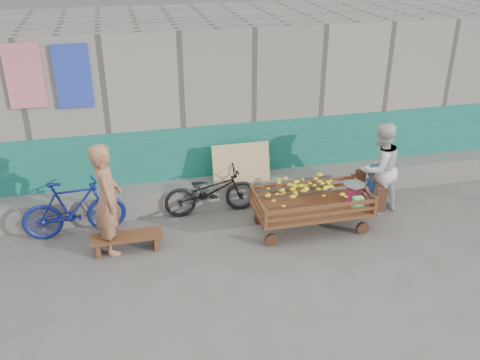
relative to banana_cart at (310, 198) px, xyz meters
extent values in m
plane|color=#575550|center=(-1.18, -1.15, -0.58)|extent=(80.00, 80.00, 0.00)
cube|color=gray|center=(-1.18, 2.95, 0.92)|extent=(12.00, 3.00, 3.00)
cube|color=#0E6864|center=(-1.18, 1.44, 0.12)|extent=(12.00, 0.03, 1.40)
cube|color=slate|center=(-1.18, 1.20, -0.36)|extent=(12.00, 0.50, 0.45)
cube|color=tan|center=(-0.88, 1.07, 0.22)|extent=(1.00, 0.19, 0.68)
cube|color=#E47283|center=(-4.18, 1.41, 1.87)|extent=(0.55, 0.03, 1.00)
cube|color=#2B41B9|center=(-3.48, 1.41, 1.82)|extent=(0.55, 0.03, 1.00)
cube|color=#4E2617|center=(0.03, 0.00, -0.20)|extent=(1.85, 0.92, 0.05)
cylinder|color=#321B13|center=(-0.73, -0.34, -0.48)|extent=(0.21, 0.06, 0.21)
cube|color=#4E2617|center=(-0.86, -0.43, -0.03)|extent=(0.05, 0.05, 0.29)
cylinder|color=#321B13|center=(-0.73, 0.34, -0.48)|extent=(0.21, 0.06, 0.21)
cube|color=#4E2617|center=(-0.86, 0.43, -0.03)|extent=(0.05, 0.05, 0.29)
cylinder|color=#321B13|center=(0.80, -0.34, -0.48)|extent=(0.21, 0.06, 0.21)
cube|color=#4E2617|center=(0.93, -0.43, -0.03)|extent=(0.05, 0.05, 0.29)
cylinder|color=#321B13|center=(0.80, 0.34, -0.48)|extent=(0.21, 0.06, 0.21)
cube|color=#4E2617|center=(0.93, 0.43, -0.03)|extent=(0.05, 0.05, 0.29)
cube|color=#4E2617|center=(0.03, -0.43, -0.07)|extent=(1.78, 0.04, 0.05)
cube|color=#4E2617|center=(0.03, -0.43, 0.05)|extent=(1.78, 0.04, 0.05)
cube|color=#4E2617|center=(0.03, 0.43, -0.07)|extent=(1.78, 0.04, 0.05)
cube|color=#4E2617|center=(0.03, 0.43, 0.05)|extent=(1.78, 0.04, 0.05)
cube|color=#4E2617|center=(-0.86, 0.00, -0.07)|extent=(0.04, 0.86, 0.05)
cube|color=#4E2617|center=(-0.86, 0.00, 0.05)|extent=(0.04, 0.86, 0.05)
cube|color=#4E2617|center=(0.93, 0.00, -0.07)|extent=(0.04, 0.86, 0.05)
cube|color=#4E2617|center=(0.93, 0.00, 0.05)|extent=(0.04, 0.86, 0.05)
cylinder|color=#321B13|center=(1.11, 0.00, 0.19)|extent=(0.04, 0.82, 0.04)
cube|color=#321B13|center=(1.04, 0.38, 0.01)|extent=(0.18, 0.04, 0.41)
cube|color=#321B13|center=(1.04, -0.38, 0.01)|extent=(0.18, 0.04, 0.41)
ellipsoid|color=yellow|center=(-0.07, 0.00, 0.05)|extent=(1.33, 0.72, 0.45)
cylinder|color=#C42D64|center=(0.75, 0.00, -0.04)|extent=(0.25, 0.25, 0.27)
cylinder|color=silver|center=(0.75, 0.00, 0.10)|extent=(0.03, 0.03, 0.06)
cylinder|color=silver|center=(0.75, 0.00, 0.15)|extent=(0.35, 0.35, 0.02)
cube|color=#5DF275|center=(0.70, -0.28, -0.05)|extent=(0.16, 0.12, 0.23)
cube|color=#4E2617|center=(-2.92, 0.04, -0.33)|extent=(1.08, 0.32, 0.04)
cube|color=#4E2617|center=(-3.35, 0.04, -0.48)|extent=(0.06, 0.30, 0.22)
cube|color=#4E2617|center=(-2.49, 0.04, -0.48)|extent=(0.06, 0.30, 0.22)
imported|color=#A66B4C|center=(-3.13, 0.13, 0.29)|extent=(0.44, 0.65, 1.75)
imported|color=silver|center=(1.34, 0.33, 0.22)|extent=(0.93, 0.81, 1.61)
imported|color=#305BA2|center=(1.31, 0.38, -0.15)|extent=(0.45, 0.32, 0.86)
imported|color=black|center=(-1.45, 0.90, -0.16)|extent=(1.60, 0.58, 0.84)
imported|color=navy|center=(-3.69, 0.70, -0.10)|extent=(1.63, 0.56, 0.96)
camera|label=1|loc=(-2.84, -7.08, 4.02)|focal=40.00mm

